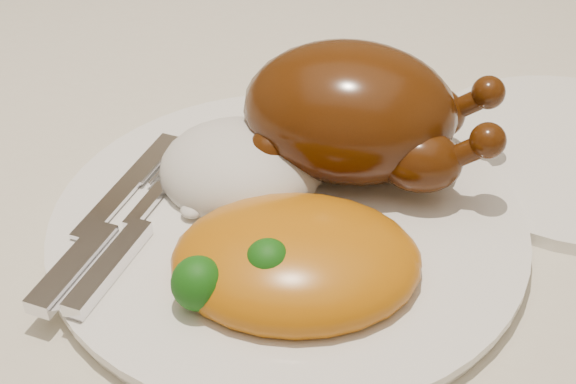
% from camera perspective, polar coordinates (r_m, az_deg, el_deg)
% --- Properties ---
extents(dining_table, '(1.60, 0.90, 0.76)m').
position_cam_1_polar(dining_table, '(0.65, -7.35, -3.75)').
color(dining_table, brown).
rests_on(dining_table, floor).
extents(tablecloth, '(1.73, 1.03, 0.18)m').
position_cam_1_polar(tablecloth, '(0.61, -7.89, 1.42)').
color(tablecloth, beige).
rests_on(tablecloth, dining_table).
extents(dinner_plate, '(0.30, 0.30, 0.01)m').
position_cam_1_polar(dinner_plate, '(0.50, 0.00, -2.38)').
color(dinner_plate, white).
rests_on(dinner_plate, tablecloth).
extents(side_plate, '(0.26, 0.26, 0.01)m').
position_cam_1_polar(side_plate, '(0.59, 19.61, 2.51)').
color(side_plate, white).
rests_on(side_plate, tablecloth).
extents(roast_chicken, '(0.17, 0.11, 0.09)m').
position_cam_1_polar(roast_chicken, '(0.51, 4.82, 5.64)').
color(roast_chicken, '#4D2108').
rests_on(roast_chicken, dinner_plate).
extents(rice_mound, '(0.11, 0.10, 0.05)m').
position_cam_1_polar(rice_mound, '(0.52, -3.41, 1.59)').
color(rice_mound, silver).
rests_on(rice_mound, dinner_plate).
extents(mac_and_cheese, '(0.16, 0.14, 0.05)m').
position_cam_1_polar(mac_and_cheese, '(0.45, 0.85, -4.91)').
color(mac_and_cheese, '#C5710C').
rests_on(mac_and_cheese, dinner_plate).
extents(cutlery, '(0.05, 0.18, 0.01)m').
position_cam_1_polar(cutlery, '(0.48, -12.66, -3.24)').
color(cutlery, silver).
rests_on(cutlery, dinner_plate).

